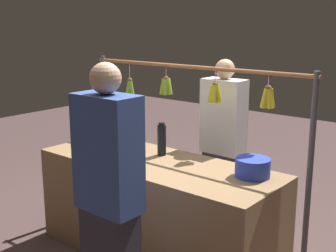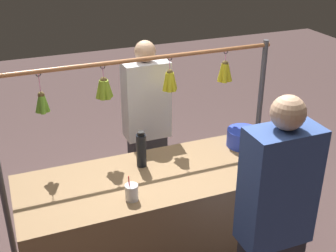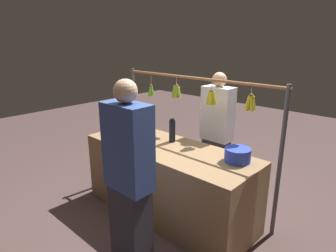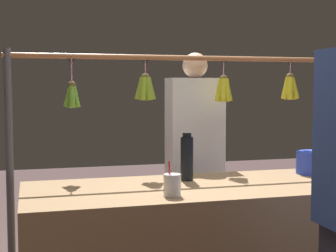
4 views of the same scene
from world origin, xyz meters
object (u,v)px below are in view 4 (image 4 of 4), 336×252
Objects in this scene: water_bottle at (187,158)px; vendor_person at (195,169)px; drink_cup at (172,185)px; blue_bucket at (317,163)px.

water_bottle is 0.17× the size of vendor_person.
drink_cup is (0.20, 0.38, -0.08)m from water_bottle.
vendor_person is at bearing -112.67° from water_bottle.
water_bottle is at bearing 0.31° from blue_bucket.
vendor_person is (-0.24, -0.57, -0.16)m from water_bottle.
drink_cup is 0.11× the size of vendor_person.
water_bottle is at bearing -117.17° from drink_cup.
water_bottle is 1.09× the size of blue_bucket.
blue_bucket is at bearing -179.69° from water_bottle.
water_bottle reaches higher than drink_cup.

